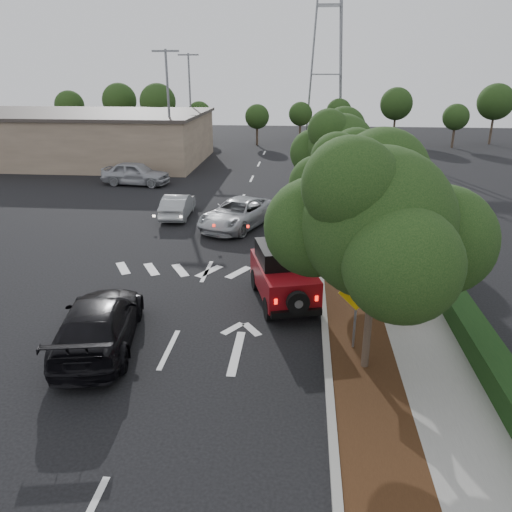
# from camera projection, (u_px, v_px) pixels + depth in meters

# --- Properties ---
(ground) EXTENTS (120.00, 120.00, 0.00)m
(ground) POSITION_uv_depth(u_px,v_px,m) (169.00, 349.00, 14.63)
(ground) COLOR black
(ground) RESTS_ON ground
(curb) EXTENTS (0.20, 70.00, 0.15)m
(curb) POSITION_uv_depth(u_px,v_px,m) (318.00, 228.00, 25.37)
(curb) COLOR #9E9B93
(curb) RESTS_ON ground
(planting_strip) EXTENTS (1.80, 70.00, 0.12)m
(planting_strip) POSITION_uv_depth(u_px,v_px,m) (337.00, 229.00, 25.29)
(planting_strip) COLOR black
(planting_strip) RESTS_ON ground
(sidewalk) EXTENTS (2.00, 70.00, 0.12)m
(sidewalk) POSITION_uv_depth(u_px,v_px,m) (375.00, 230.00, 25.13)
(sidewalk) COLOR gray
(sidewalk) RESTS_ON ground
(hedge) EXTENTS (0.80, 70.00, 0.80)m
(hedge) POSITION_uv_depth(u_px,v_px,m) (405.00, 224.00, 24.88)
(hedge) COLOR black
(hedge) RESTS_ON ground
(commercial_building) EXTENTS (22.00, 12.00, 4.00)m
(commercial_building) POSITION_uv_depth(u_px,v_px,m) (75.00, 138.00, 43.25)
(commercial_building) COLOR #806B58
(commercial_building) RESTS_ON ground
(transmission_tower) EXTENTS (7.00, 4.00, 28.00)m
(transmission_tower) POSITION_uv_depth(u_px,v_px,m) (323.00, 137.00, 58.79)
(transmission_tower) COLOR slate
(transmission_tower) RESTS_ON ground
(street_tree_near) EXTENTS (3.80, 3.80, 5.92)m
(street_tree_near) POSITION_uv_depth(u_px,v_px,m) (364.00, 369.00, 13.68)
(street_tree_near) COLOR black
(street_tree_near) RESTS_ON ground
(street_tree_mid) EXTENTS (3.20, 3.20, 5.32)m
(street_tree_mid) POSITION_uv_depth(u_px,v_px,m) (345.00, 272.00, 20.19)
(street_tree_mid) COLOR black
(street_tree_mid) RESTS_ON ground
(street_tree_far) EXTENTS (3.40, 3.40, 5.62)m
(street_tree_far) POSITION_uv_depth(u_px,v_px,m) (336.00, 224.00, 26.24)
(street_tree_far) COLOR black
(street_tree_far) RESTS_ON ground
(light_pole_a) EXTENTS (2.00, 0.22, 9.00)m
(light_pole_a) POSITION_uv_depth(u_px,v_px,m) (173.00, 172.00, 39.40)
(light_pole_a) COLOR slate
(light_pole_a) RESTS_ON ground
(light_pole_b) EXTENTS (2.00, 0.22, 9.00)m
(light_pole_b) POSITION_uv_depth(u_px,v_px,m) (192.00, 149.00, 50.66)
(light_pole_b) COLOR slate
(light_pole_b) RESTS_ON ground
(red_jeep) EXTENTS (2.62, 4.11, 2.01)m
(red_jeep) POSITION_uv_depth(u_px,v_px,m) (282.00, 273.00, 17.43)
(red_jeep) COLOR black
(red_jeep) RESTS_ON ground
(silver_suv_ahead) EXTENTS (4.18, 5.67, 1.43)m
(silver_suv_ahead) POSITION_uv_depth(u_px,v_px,m) (238.00, 213.00, 25.61)
(silver_suv_ahead) COLOR #A7A9AE
(silver_suv_ahead) RESTS_ON ground
(black_suv_oncoming) EXTENTS (2.99, 5.45, 1.50)m
(black_suv_oncoming) POSITION_uv_depth(u_px,v_px,m) (99.00, 323.00, 14.60)
(black_suv_oncoming) COLOR black
(black_suv_oncoming) RESTS_ON ground
(silver_sedan_oncoming) EXTENTS (1.49, 3.90, 1.27)m
(silver_sedan_oncoming) POSITION_uv_depth(u_px,v_px,m) (178.00, 205.00, 27.40)
(silver_sedan_oncoming) COLOR #9EA2A5
(silver_sedan_oncoming) RESTS_ON ground
(parked_suv) EXTENTS (4.93, 2.49, 1.61)m
(parked_suv) POSITION_uv_depth(u_px,v_px,m) (136.00, 173.00, 34.82)
(parked_suv) COLOR #A8A9B0
(parked_suv) RESTS_ON ground
(speed_hump_sign) EXTENTS (1.07, 0.12, 2.27)m
(speed_hump_sign) POSITION_uv_depth(u_px,v_px,m) (356.00, 302.00, 14.01)
(speed_hump_sign) COLOR slate
(speed_hump_sign) RESTS_ON ground
(terracotta_planter) EXTENTS (0.74, 0.74, 1.29)m
(terracotta_planter) POSITION_uv_depth(u_px,v_px,m) (407.00, 297.00, 15.98)
(terracotta_planter) COLOR brown
(terracotta_planter) RESTS_ON ground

